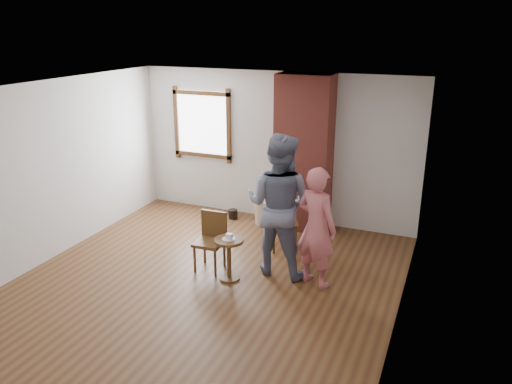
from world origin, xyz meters
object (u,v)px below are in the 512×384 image
dining_chair_left (211,237)px  man (279,205)px  person_pink (317,227)px  dining_chair_right (284,218)px  stoneware_crock (264,212)px  side_table (229,252)px

dining_chair_left → man: man is taller
person_pink → man: bearing=7.5°
dining_chair_right → person_pink: (0.78, -0.93, 0.32)m
person_pink → dining_chair_right: bearing=-27.9°
person_pink → stoneware_crock: bearing=-28.3°
stoneware_crock → dining_chair_right: bearing=-51.1°
dining_chair_right → man: man is taller
man → person_pink: 0.63m
stoneware_crock → dining_chair_left: size_ratio=0.50×
dining_chair_left → person_pink: size_ratio=0.51×
man → person_pink: size_ratio=1.22×
side_table → person_pink: bearing=16.8°
stoneware_crock → person_pink: size_ratio=0.25×
stoneware_crock → dining_chair_left: (-0.08, -1.84, 0.26)m
stoneware_crock → man: size_ratio=0.21×
stoneware_crock → dining_chair_right: (0.64, -0.79, 0.29)m
stoneware_crock → person_pink: (1.42, -1.72, 0.61)m
dining_chair_right → person_pink: 1.26m
stoneware_crock → dining_chair_left: 1.86m
man → stoneware_crock: bearing=-58.3°
dining_chair_right → side_table: dining_chair_right is taller
dining_chair_right → side_table: bearing=-129.3°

